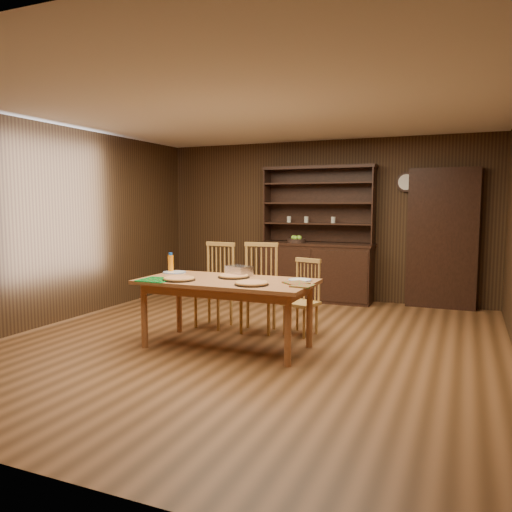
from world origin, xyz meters
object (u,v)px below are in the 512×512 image
at_px(china_hutch, 316,264).
at_px(dining_table, 227,287).
at_px(chair_center, 259,284).
at_px(chair_right, 304,294).
at_px(juice_bottle, 171,263).
at_px(chair_left, 217,282).

height_order(china_hutch, dining_table, china_hutch).
xyz_separation_m(dining_table, chair_center, (0.04, 0.83, -0.09)).
xyz_separation_m(chair_right, juice_bottle, (-1.48, -0.62, 0.38)).
bearing_deg(china_hutch, dining_table, -92.79).
bearing_deg(chair_right, chair_left, -160.93).
relative_size(china_hutch, chair_left, 2.02).
distance_m(china_hutch, chair_right, 2.15).
bearing_deg(juice_bottle, chair_right, 22.57).
xyz_separation_m(chair_left, juice_bottle, (-0.32, -0.57, 0.29)).
bearing_deg(dining_table, china_hutch, 87.21).
height_order(chair_left, chair_center, chair_center).
xyz_separation_m(china_hutch, chair_left, (-0.71, -2.14, -0.02)).
bearing_deg(juice_bottle, chair_center, 31.03).
height_order(chair_left, juice_bottle, chair_left).
bearing_deg(chair_center, dining_table, -101.71).
bearing_deg(juice_bottle, chair_left, 60.85).
relative_size(chair_left, chair_right, 1.18).
relative_size(china_hutch, chair_center, 2.00).
bearing_deg(chair_left, chair_right, 6.59).
bearing_deg(chair_center, juice_bottle, -158.02).
relative_size(dining_table, chair_center, 1.73).
xyz_separation_m(dining_table, juice_bottle, (-0.89, 0.27, 0.19)).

